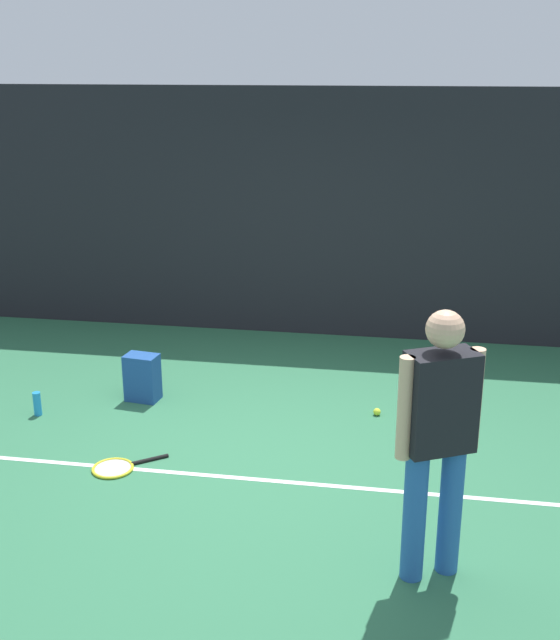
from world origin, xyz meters
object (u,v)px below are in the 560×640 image
backpack (143,378)px  tennis_ball_near_player (377,412)px  water_bottle (37,404)px  tennis_player (438,431)px  tennis_racket (116,467)px

backpack → tennis_ball_near_player: size_ratio=6.67×
backpack → tennis_ball_near_player: 2.17m
backpack → tennis_ball_near_player: backpack is taller
backpack → water_bottle: size_ratio=2.03×
backpack → water_bottle: bearing=38.8°
tennis_player → water_bottle: (-3.41, 1.74, -0.86)m
backpack → tennis_racket: bearing=107.1°
tennis_player → tennis_racket: (-2.37, 0.92, -0.95)m
tennis_ball_near_player → tennis_player: bearing=-79.2°
tennis_ball_near_player → water_bottle: (-2.98, -0.49, 0.08)m
tennis_player → tennis_ball_near_player: tennis_player is taller
tennis_racket → backpack: 1.35m
tennis_racket → water_bottle: bearing=-74.9°
tennis_player → water_bottle: bearing=-53.7°
backpack → water_bottle: backpack is taller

